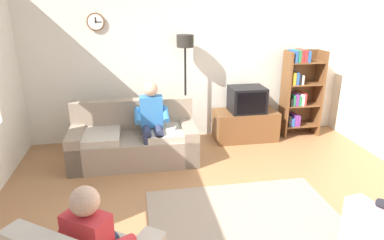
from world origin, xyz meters
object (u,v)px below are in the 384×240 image
at_px(floor_lamp, 185,59).
at_px(couch, 134,141).
at_px(tv_stand, 245,125).
at_px(tv, 247,99).
at_px(person_on_couch, 152,119).
at_px(bookshelf, 299,91).

bearing_deg(floor_lamp, couch, -144.86).
distance_m(tv_stand, floor_lamp, 1.60).
height_order(tv_stand, tv, tv).
bearing_deg(person_on_couch, floor_lamp, 50.19).
distance_m(couch, person_on_couch, 0.49).
relative_size(couch, floor_lamp, 1.03).
distance_m(tv, bookshelf, 1.01).
relative_size(tv_stand, floor_lamp, 0.59).
bearing_deg(couch, tv_stand, 15.31).
bearing_deg(person_on_couch, couch, 158.77).
height_order(bookshelf, person_on_couch, bookshelf).
relative_size(tv_stand, bookshelf, 0.70).
height_order(tv, bookshelf, bookshelf).
relative_size(tv, person_on_couch, 0.48).
xyz_separation_m(tv_stand, person_on_couch, (-1.69, -0.65, 0.44)).
bearing_deg(tv_stand, couch, -164.69).
xyz_separation_m(floor_lamp, person_on_couch, (-0.62, -0.75, -0.75)).
bearing_deg(bookshelf, couch, -168.46).
bearing_deg(bookshelf, floor_lamp, 179.13).
relative_size(tv_stand, tv, 1.83).
height_order(tv_stand, floor_lamp, floor_lamp).
distance_m(tv_stand, tv, 0.48).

